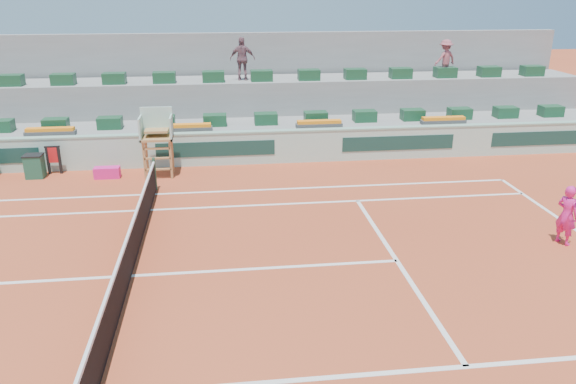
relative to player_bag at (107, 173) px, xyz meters
name	(u,v)px	position (x,y,z in m)	size (l,w,h in m)	color
ground	(131,276)	(1.81, -7.39, -0.20)	(90.00, 90.00, 0.00)	#A63C20
seating_tier_lower	(166,136)	(1.81, 3.31, 0.40)	(36.00, 4.00, 1.20)	gray
seating_tier_upper	(168,111)	(1.81, 4.91, 1.10)	(36.00, 2.40, 2.60)	gray
stadium_back_wall	(170,84)	(1.81, 6.51, 2.00)	(36.00, 0.40, 4.40)	gray
player_bag	(107,173)	(0.00, 0.00, 0.00)	(0.88, 0.39, 0.39)	#EC1E89
spectator_mid	(243,59)	(5.05, 4.59, 3.29)	(1.04, 0.43, 1.78)	#7B525C
spectator_right	(445,58)	(13.78, 4.38, 3.20)	(1.03, 0.59, 1.60)	#974B54
court_lines	(131,276)	(1.81, -7.39, -0.19)	(23.89, 11.09, 0.01)	white
tennis_net	(129,256)	(1.81, -7.39, 0.33)	(0.10, 11.97, 1.10)	black
advertising_hoarding	(162,150)	(1.84, 1.11, 0.44)	(36.00, 0.34, 1.26)	#A4CEBD
umpire_chair	(157,133)	(1.81, 0.11, 1.35)	(1.10, 0.90, 2.40)	#9E6F3C
seat_row_lower	(163,121)	(1.81, 2.41, 1.22)	(32.90, 0.60, 0.44)	#174528
seat_row_upper	(164,77)	(1.81, 4.31, 2.62)	(32.90, 0.60, 0.44)	#174528
flower_planters	(120,130)	(0.31, 1.61, 1.14)	(26.80, 0.36, 0.28)	#484848
drink_cooler_a	(35,166)	(-2.51, 0.34, 0.23)	(0.63, 0.55, 0.84)	#194D38
towel_rack	(53,158)	(-1.94, 0.70, 0.41)	(0.53, 0.09, 1.03)	black
tennis_player	(567,215)	(12.83, -6.92, 0.62)	(0.59, 0.91, 2.28)	#EC1E89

